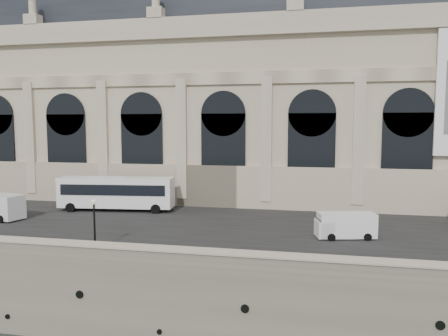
# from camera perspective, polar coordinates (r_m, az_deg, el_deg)

# --- Properties ---
(quay) EXTENTS (160.00, 70.00, 6.00)m
(quay) POSITION_cam_1_polar(r_m,az_deg,el_deg) (64.14, 5.83, -5.79)
(quay) COLOR gray
(quay) RESTS_ON ground
(street) EXTENTS (160.00, 24.00, 0.06)m
(street) POSITION_cam_1_polar(r_m,az_deg,el_deg) (43.12, 3.02, -7.32)
(street) COLOR #2D2D2D
(street) RESTS_ON quay
(parapet) EXTENTS (160.00, 1.40, 1.21)m
(parapet) POSITION_cam_1_polar(r_m,az_deg,el_deg) (30.24, -0.87, -11.85)
(parapet) COLOR gray
(parapet) RESTS_ON quay
(museum) EXTENTS (69.00, 18.70, 29.10)m
(museum) POSITION_cam_1_polar(r_m,az_deg,el_deg) (59.81, -0.20, 9.51)
(museum) COLOR beige
(museum) RESTS_ON quay
(bus_left) EXTENTS (13.14, 4.18, 3.81)m
(bus_left) POSITION_cam_1_polar(r_m,az_deg,el_deg) (50.76, -13.90, -3.09)
(bus_left) COLOR white
(bus_left) RESTS_ON quay
(van_c) EXTENTS (5.26, 2.94, 2.21)m
(van_c) POSITION_cam_1_polar(r_m,az_deg,el_deg) (38.97, 15.26, -7.27)
(van_c) COLOR white
(van_c) RESTS_ON quay
(lamp_left) EXTENTS (0.42, 0.42, 4.08)m
(lamp_left) POSITION_cam_1_polar(r_m,az_deg,el_deg) (35.10, -16.56, -7.23)
(lamp_left) COLOR black
(lamp_left) RESTS_ON quay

